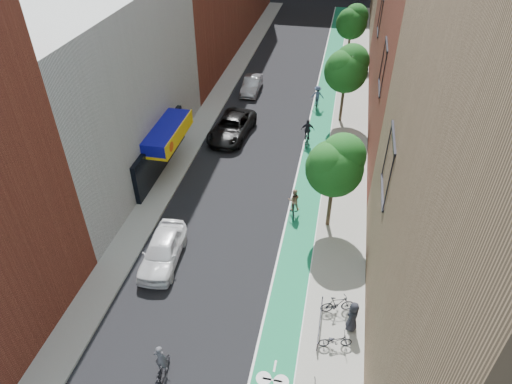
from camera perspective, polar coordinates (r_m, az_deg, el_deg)
The scene contains 18 objects.
ground at distance 23.25m, azimuth -7.79°, elevation -18.49°, with size 160.00×160.00×0.00m, color black.
bike_lane at distance 42.64m, azimuth 8.39°, elevation 10.16°, with size 2.00×68.00×0.01m, color #167C4D.
sidewalk_left at distance 44.11m, azimuth -4.88°, elevation 11.48°, with size 2.00×68.00×0.15m, color gray.
sidewalk_right at distance 42.59m, azimuth 11.79°, elevation 9.84°, with size 3.00×68.00×0.15m, color gray.
building_left_white at distance 33.55m, azimuth -19.54°, elevation 12.07°, with size 8.00×20.00×12.00m, color silver.
tree_near at distance 26.41m, azimuth 9.93°, elevation 3.44°, with size 3.40×3.36×6.42m.
tree_mid at distance 38.81m, azimuth 11.29°, elevation 15.00°, with size 3.55×3.53×6.74m.
tree_far at distance 52.21m, azimuth 11.94°, elevation 20.19°, with size 3.30×3.25×6.21m.
parked_car_white at distance 26.60m, azimuth -11.60°, elevation -7.16°, with size 1.93×4.79×1.63m, color white.
parked_car_black at distance 37.68m, azimuth -3.05°, elevation 8.12°, with size 2.75×5.96×1.66m, color black.
parked_car_silver at distance 45.32m, azimuth -0.55°, elevation 13.24°, with size 1.52×4.37×1.44m, color gray.
cyclist_lead at distance 22.08m, azimuth -11.73°, elevation -20.55°, with size 0.60×1.67×1.99m.
cyclist_lane_near at distance 29.34m, azimuth 4.71°, elevation -1.57°, with size 0.85×1.82×1.90m.
cyclist_lane_mid at distance 36.79m, azimuth 6.43°, elevation 7.13°, with size 1.09×1.82×2.14m.
cyclist_lane_far at distance 42.50m, azimuth 7.66°, elevation 11.59°, with size 1.15×1.57×2.09m.
parked_bike_mid at distance 24.03m, azimuth 10.15°, elevation -13.63°, with size 0.50×1.75×1.05m, color black.
parked_bike_far at distance 22.83m, azimuth 9.88°, elevation -17.81°, with size 0.56×1.61×0.84m, color black.
pedestrian at distance 23.25m, azimuth 12.01°, elevation -14.94°, with size 0.85×0.56×1.75m, color black.
Camera 1 is at (5.52, -12.12, 19.06)m, focal length 32.00 mm.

